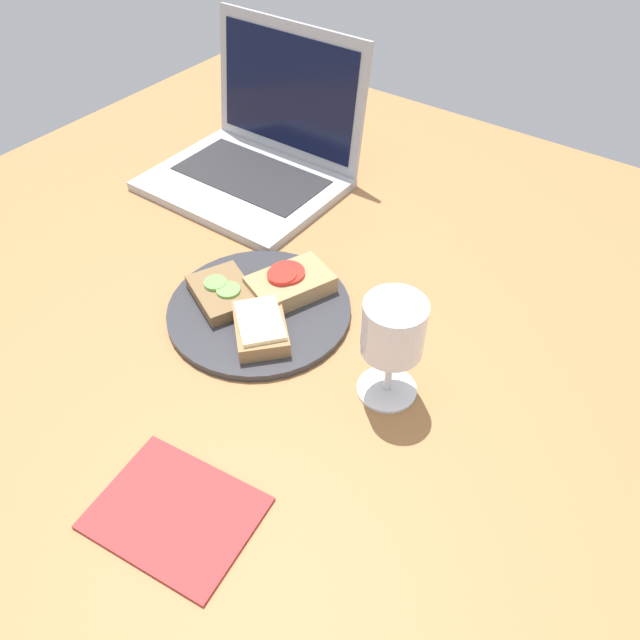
% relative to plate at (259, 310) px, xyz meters
% --- Properties ---
extents(wooden_table, '(1.40, 1.40, 0.03)m').
position_rel_plate_xyz_m(wooden_table, '(0.05, -0.01, -0.02)').
color(wooden_table, '#9E6B3D').
rests_on(wooden_table, ground).
extents(plate, '(0.25, 0.25, 0.01)m').
position_rel_plate_xyz_m(plate, '(0.00, 0.00, 0.00)').
color(plate, '#333338').
rests_on(plate, wooden_table).
extents(sandwich_with_tomato, '(0.11, 0.13, 0.03)m').
position_rel_plate_xyz_m(sandwich_with_tomato, '(0.01, 0.05, 0.02)').
color(sandwich_with_tomato, '#A88456').
rests_on(sandwich_with_tomato, plate).
extents(sandwich_with_cucumber, '(0.12, 0.11, 0.02)m').
position_rel_plate_xyz_m(sandwich_with_cucumber, '(-0.05, -0.01, 0.02)').
color(sandwich_with_cucumber, brown).
rests_on(sandwich_with_cucumber, plate).
extents(sandwich_with_cheese, '(0.11, 0.11, 0.03)m').
position_rel_plate_xyz_m(sandwich_with_cheese, '(0.04, -0.04, 0.02)').
color(sandwich_with_cheese, '#937047').
rests_on(sandwich_with_cheese, plate).
extents(wine_glass, '(0.07, 0.07, 0.14)m').
position_rel_plate_xyz_m(wine_glass, '(0.21, -0.01, 0.09)').
color(wine_glass, white).
rests_on(wine_glass, wooden_table).
extents(laptop, '(0.31, 0.27, 0.23)m').
position_rel_plate_xyz_m(laptop, '(-0.22, 0.27, 0.04)').
color(laptop, '#ADAFB5').
rests_on(laptop, wooden_table).
extents(napkin, '(0.17, 0.14, 0.00)m').
position_rel_plate_xyz_m(napkin, '(0.12, -0.28, -0.00)').
color(napkin, '#B23333').
rests_on(napkin, wooden_table).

